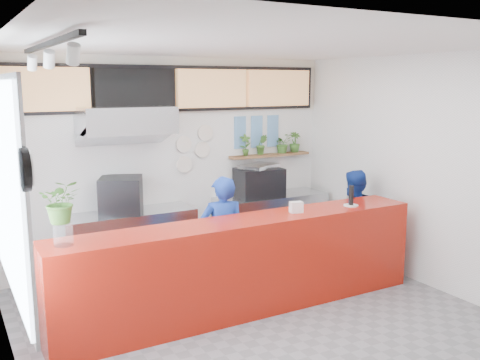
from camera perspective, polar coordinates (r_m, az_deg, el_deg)
name	(u,v)px	position (r m, az deg, el deg)	size (l,w,h in m)	color
floor	(263,324)	(6.13, 2.47, -15.06)	(5.00, 5.00, 0.00)	slate
ceiling	(265,45)	(5.56, 2.72, 14.15)	(5.00, 5.00, 0.00)	silver
wall_back	(174,161)	(7.86, -7.08, 1.98)	(5.00, 5.00, 0.00)	white
wall_left	(9,220)	(4.86, -23.41, -3.96)	(5.00, 5.00, 0.00)	white
wall_right	(430,172)	(7.27, 19.56, 0.79)	(5.00, 5.00, 0.00)	white
service_counter	(245,266)	(6.24, 0.55, -9.13)	(4.50, 0.60, 1.10)	#9F180B
cream_band	(172,85)	(7.77, -7.23, 10.02)	(5.00, 0.02, 0.80)	beige
prep_bench	(130,244)	(7.55, -11.69, -6.68)	(1.80, 0.60, 0.90)	#B2B5BA
panini_oven	(121,195)	(7.35, -12.58, -1.59)	(0.54, 0.54, 0.49)	black
extraction_hood	(126,120)	(7.19, -12.06, 6.28)	(1.20, 0.70, 0.35)	#B2B5BA
hood_lip	(127,135)	(7.21, -12.00, 4.69)	(1.20, 0.70, 0.08)	#B2B5BA
right_bench	(271,223)	(8.49, 3.30, -4.58)	(1.80, 0.60, 0.90)	#B2B5BA
espresso_machine	(259,182)	(8.23, 2.04, -0.26)	(0.69, 0.49, 0.44)	black
espresso_tray	(259,166)	(8.18, 2.06, 1.50)	(0.58, 0.40, 0.05)	#ACAFB3
herb_shelf	(270,155)	(8.50, 3.21, 2.66)	(1.40, 0.18, 0.04)	brown
menu_board_far_left	(45,89)	(7.18, -20.08, 9.07)	(1.10, 0.10, 0.55)	tan
menu_board_mid_left	(135,89)	(7.46, -11.16, 9.52)	(1.10, 0.10, 0.55)	black
menu_board_mid_right	(212,88)	(7.90, -3.03, 9.73)	(1.10, 0.10, 0.55)	tan
menu_board_far_right	(278,88)	(8.48, 4.11, 9.75)	(1.10, 0.10, 0.55)	tan
soffit	(173,89)	(7.74, -7.14, 9.65)	(4.80, 0.04, 0.65)	black
window_pane	(7,190)	(5.11, -23.60, -1.01)	(0.04, 2.20, 1.90)	silver
window_frame	(9,190)	(5.11, -23.37, -0.99)	(0.03, 2.30, 2.00)	#B2B5BA
wall_clock_rim	(25,170)	(3.88, -21.96, 1.02)	(0.30, 0.30, 0.05)	black
wall_clock_face	(30,169)	(3.88, -21.52, 1.06)	(0.26, 0.26, 0.02)	white
track_rail	(48,44)	(4.79, -19.78, 13.48)	(0.05, 2.40, 0.04)	black
dec_plate_a	(184,144)	(7.86, -6.02, 3.84)	(0.24, 0.24, 0.03)	silver
dec_plate_b	(202,150)	(7.99, -4.03, 3.25)	(0.24, 0.24, 0.03)	silver
dec_plate_c	(184,164)	(7.90, -5.98, 1.67)	(0.24, 0.24, 0.03)	silver
dec_plate_d	(205,133)	(7.99, -3.73, 5.05)	(0.24, 0.24, 0.03)	silver
photo_frame_a	(240,124)	(8.26, 0.01, 5.95)	(0.20, 0.02, 0.25)	#598CBF
photo_frame_b	(257,124)	(8.41, 1.80, 6.02)	(0.20, 0.02, 0.25)	#598CBF
photo_frame_c	(273,123)	(8.57, 3.53, 6.08)	(0.20, 0.02, 0.25)	#598CBF
photo_frame_d	(240,141)	(8.29, 0.01, 4.22)	(0.20, 0.02, 0.25)	#598CBF
photo_frame_e	(257,140)	(8.44, 1.79, 4.33)	(0.20, 0.02, 0.25)	#598CBF
photo_frame_f	(273,139)	(8.59, 3.51, 4.42)	(0.20, 0.02, 0.25)	#598CBF
staff_center	(223,238)	(6.55, -1.88, -6.20)	(0.56, 0.37, 1.53)	navy
staff_right	(352,220)	(7.74, 11.91, -4.21)	(0.70, 0.54, 1.43)	navy
herb_a	(245,145)	(8.25, 0.57, 3.76)	(0.18, 0.12, 0.34)	#366222
herb_b	(262,145)	(8.40, 2.33, 3.80)	(0.17, 0.14, 0.32)	#366222
herb_c	(283,143)	(8.61, 4.57, 3.92)	(0.28, 0.24, 0.31)	#366222
herb_d	(295,142)	(8.74, 5.86, 4.04)	(0.18, 0.16, 0.32)	#366222
glass_vase	(63,234)	(5.37, -18.34, -5.48)	(0.19, 0.19, 0.23)	silver
basil_vase	(61,201)	(5.30, -18.53, -2.18)	(0.38, 0.33, 0.42)	#366222
napkin_holder	(296,207)	(6.42, 6.02, -2.90)	(0.15, 0.09, 0.13)	silver
white_plate	(351,205)	(6.89, 11.74, -2.66)	(0.18, 0.18, 0.01)	silver
pepper_mill	(351,195)	(6.86, 11.78, -1.60)	(0.06, 0.06, 0.24)	black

